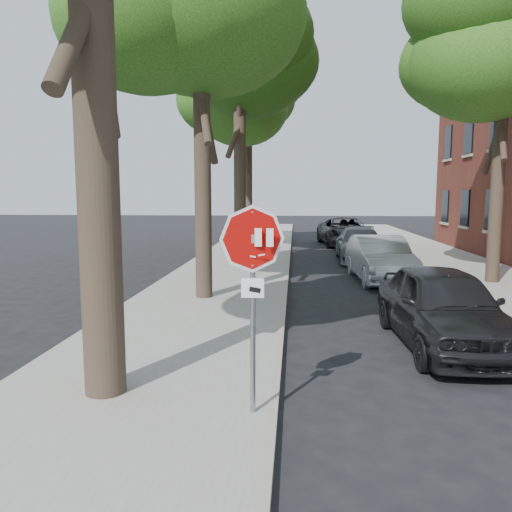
% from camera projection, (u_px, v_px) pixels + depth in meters
% --- Properties ---
extents(ground, '(120.00, 120.00, 0.00)m').
position_uv_depth(ground, '(308.00, 423.00, 6.26)').
color(ground, black).
rests_on(ground, ground).
extents(sidewalk_left, '(4.00, 55.00, 0.12)m').
position_uv_depth(sidewalk_left, '(232.00, 270.00, 18.31)').
color(sidewalk_left, gray).
rests_on(sidewalk_left, ground).
extents(sidewalk_right, '(4.00, 55.00, 0.12)m').
position_uv_depth(sidewalk_right, '(470.00, 273.00, 17.66)').
color(sidewalk_right, gray).
rests_on(sidewalk_right, ground).
extents(curb_left, '(0.12, 55.00, 0.13)m').
position_uv_depth(curb_left, '(287.00, 271.00, 18.15)').
color(curb_left, '#9E9384').
rests_on(curb_left, ground).
extents(curb_right, '(0.12, 55.00, 0.13)m').
position_uv_depth(curb_right, '(411.00, 272.00, 17.82)').
color(curb_right, '#9E9384').
rests_on(curb_right, ground).
extents(stop_sign, '(0.76, 0.34, 2.61)m').
position_uv_depth(stop_sign, '(253.00, 269.00, 6.04)').
color(stop_sign, gray).
rests_on(stop_sign, sidewalk_left).
extents(tree_mid_a, '(5.59, 5.19, 9.84)m').
position_uv_depth(tree_mid_a, '(200.00, 4.00, 12.56)').
color(tree_mid_a, black).
rests_on(tree_mid_a, sidewalk_left).
extents(tree_mid_b, '(5.88, 5.46, 10.36)m').
position_uv_depth(tree_mid_b, '(239.00, 61.00, 19.42)').
color(tree_mid_b, black).
rests_on(tree_mid_b, sidewalk_left).
extents(tree_far, '(5.29, 4.91, 9.33)m').
position_uv_depth(tree_far, '(248.00, 111.00, 26.46)').
color(tree_far, black).
rests_on(tree_far, sidewalk_left).
extents(tree_right, '(5.29, 4.91, 9.33)m').
position_uv_depth(tree_right, '(503.00, 47.00, 14.90)').
color(tree_right, black).
rests_on(tree_right, sidewalk_right).
extents(car_a, '(1.98, 4.51, 1.51)m').
position_uv_depth(car_a, '(443.00, 306.00, 9.36)').
color(car_a, black).
rests_on(car_a, ground).
extents(car_b, '(1.85, 4.58, 1.48)m').
position_uv_depth(car_b, '(380.00, 259.00, 16.35)').
color(car_b, '#A1A4A9').
rests_on(car_b, ground).
extents(car_c, '(2.07, 4.88, 1.40)m').
position_uv_depth(car_c, '(360.00, 245.00, 21.27)').
color(car_c, '#4E4F53').
rests_on(car_c, ground).
extents(car_d, '(3.02, 5.77, 1.55)m').
position_uv_depth(car_d, '(345.00, 232.00, 27.64)').
color(car_d, black).
rests_on(car_d, ground).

